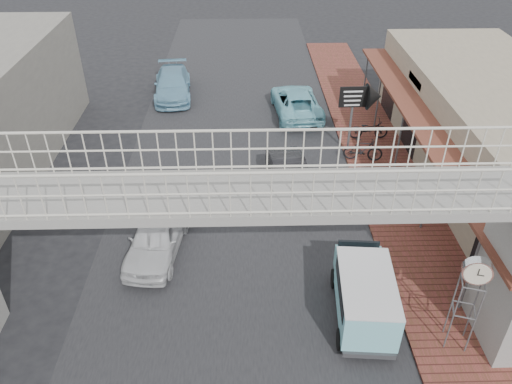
{
  "coord_description": "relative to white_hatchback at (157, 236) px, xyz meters",
  "views": [
    {
      "loc": [
        0.33,
        -13.59,
        11.76
      ],
      "look_at": [
        0.7,
        1.02,
        1.8
      ],
      "focal_mm": 35.0,
      "sensor_mm": 36.0,
      "label": 1
    }
  ],
  "objects": [
    {
      "name": "angkot_van",
      "position": [
        6.59,
        -3.24,
        0.4
      ],
      "size": [
        1.89,
        3.66,
        1.74
      ],
      "rotation": [
        0.0,
        0.0,
        -0.08
      ],
      "color": "black",
      "rests_on": "ground"
    },
    {
      "name": "sidewalk",
      "position": [
        9.29,
        2.99,
        -0.65
      ],
      "size": [
        3.0,
        40.0,
        0.1
      ],
      "primitive_type": "cube",
      "color": "brown",
      "rests_on": "ground"
    },
    {
      "name": "ground",
      "position": [
        2.79,
        -0.01,
        -0.7
      ],
      "size": [
        120.0,
        120.0,
        0.0
      ],
      "primitive_type": "plane",
      "color": "black",
      "rests_on": "ground"
    },
    {
      "name": "motorcycle_near",
      "position": [
        9.19,
        8.1,
        -0.1
      ],
      "size": [
        1.89,
        0.68,
        0.99
      ],
      "primitive_type": "imported",
      "rotation": [
        0.0,
        0.0,
        1.58
      ],
      "color": "black",
      "rests_on": "sidewalk"
    },
    {
      "name": "footbridge",
      "position": [
        2.79,
        -4.01,
        2.48
      ],
      "size": [
        16.4,
        2.4,
        6.34
      ],
      "color": "gray",
      "rests_on": "ground"
    },
    {
      "name": "motorcycle_far",
      "position": [
        8.48,
        6.0,
        -0.07
      ],
      "size": [
        1.83,
        0.79,
        1.06
      ],
      "primitive_type": "imported",
      "rotation": [
        0.0,
        0.0,
        1.4
      ],
      "color": "black",
      "rests_on": "sidewalk"
    },
    {
      "name": "angkot_curb",
      "position": [
        5.92,
        11.17,
        -0.01
      ],
      "size": [
        2.71,
        5.15,
        1.38
      ],
      "primitive_type": "imported",
      "rotation": [
        0.0,
        0.0,
        3.23
      ],
      "color": "#7CC8D7",
      "rests_on": "ground"
    },
    {
      "name": "arrow_sign",
      "position": [
        8.8,
        6.97,
        2.05
      ],
      "size": [
        1.9,
        1.2,
        3.28
      ],
      "rotation": [
        0.0,
        0.0,
        0.03
      ],
      "color": "#59595B",
      "rests_on": "sidewalk"
    },
    {
      "name": "dark_sedan",
      "position": [
        4.95,
        3.81,
        -0.04
      ],
      "size": [
        1.87,
        4.15,
        1.32
      ],
      "primitive_type": "imported",
      "rotation": [
        0.0,
        0.0,
        0.12
      ],
      "color": "black",
      "rests_on": "ground"
    },
    {
      "name": "white_hatchback",
      "position": [
        0.0,
        0.0,
        0.0
      ],
      "size": [
        2.15,
        4.28,
        1.4
      ],
      "primitive_type": "imported",
      "rotation": [
        0.0,
        0.0,
        -0.13
      ],
      "color": "silver",
      "rests_on": "ground"
    },
    {
      "name": "angkot_far",
      "position": [
        -1.0,
        13.77,
        0.01
      ],
      "size": [
        2.45,
        5.09,
        1.43
      ],
      "primitive_type": "imported",
      "rotation": [
        0.0,
        0.0,
        0.09
      ],
      "color": "#6EA3BF",
      "rests_on": "ground"
    },
    {
      "name": "street_clock",
      "position": [
        9.07,
        -4.29,
        2.0
      ],
      "size": [
        0.81,
        0.75,
        3.13
      ],
      "rotation": [
        0.0,
        0.0,
        -0.3
      ],
      "color": "#59595B",
      "rests_on": "sidewalk"
    },
    {
      "name": "shophouse_row",
      "position": [
        13.76,
        3.99,
        1.31
      ],
      "size": [
        7.2,
        18.0,
        4.0
      ],
      "color": "gray",
      "rests_on": "ground"
    },
    {
      "name": "road_strip",
      "position": [
        2.79,
        -0.01,
        -0.69
      ],
      "size": [
        10.0,
        60.0,
        0.01
      ],
      "primitive_type": "cube",
      "color": "black",
      "rests_on": "ground"
    }
  ]
}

